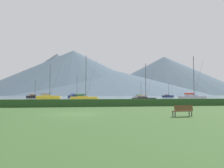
{
  "coord_description": "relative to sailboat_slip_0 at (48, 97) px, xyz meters",
  "views": [
    {
      "loc": [
        0.67,
        -19.18,
        1.88
      ],
      "look_at": [
        13.16,
        63.11,
        5.96
      ],
      "focal_mm": 32.33,
      "sensor_mm": 36.0,
      "label": 1
    }
  ],
  "objects": [
    {
      "name": "ground_plane",
      "position": [
        11.07,
        -55.48,
        -0.77
      ],
      "size": [
        1000.0,
        1000.0,
        0.0
      ],
      "primitive_type": "plane",
      "color": "#3D602D"
    },
    {
      "name": "sailboat_slip_10",
      "position": [
        42.85,
        -21.72,
        0.0
      ],
      "size": [
        9.35,
        4.5,
        12.62
      ],
      "rotation": [
        0.0,
        0.0,
        0.24
      ],
      "color": "#9E9EA3",
      "rests_on": "harbor_water"
    },
    {
      "name": "distant_hill_central_peak",
      "position": [
        47.28,
        245.82,
        21.14
      ],
      "size": [
        312.38,
        312.38,
        43.81
      ],
      "primitive_type": "cone",
      "color": "#4C6070",
      "rests_on": "ground_plane"
    },
    {
      "name": "sailboat_slip_1",
      "position": [
        9.08,
        25.03,
        -0.06
      ],
      "size": [
        8.68,
        3.52,
        11.09
      ],
      "rotation": [
        0.0,
        0.0,
        0.14
      ],
      "color": "navy",
      "rests_on": "harbor_water"
    },
    {
      "name": "hedge_line",
      "position": [
        11.07,
        -44.48,
        -0.22
      ],
      "size": [
        80.0,
        1.2,
        1.1
      ],
      "primitive_type": "cube",
      "color": "#284C23",
      "rests_on": "ground_plane"
    },
    {
      "name": "sailboat_slip_3",
      "position": [
        27.21,
        -26.27,
        -0.21
      ],
      "size": [
        6.78,
        2.92,
        9.44
      ],
      "rotation": [
        0.0,
        0.0,
        0.17
      ],
      "color": "black",
      "rests_on": "harbor_water"
    },
    {
      "name": "sailboat_slip_9",
      "position": [
        60.03,
        33.06,
        -0.15
      ],
      "size": [
        7.73,
        3.88,
        8.23
      ],
      "rotation": [
        0.0,
        0.0,
        0.26
      ],
      "color": "navy",
      "rests_on": "harbor_water"
    },
    {
      "name": "park_bench_under_tree",
      "position": [
        20.06,
        -58.96,
        -0.24
      ],
      "size": [
        1.76,
        0.67,
        0.95
      ],
      "rotation": [
        0.0,
        0.0,
        0.11
      ],
      "color": "brown",
      "rests_on": "ground_plane"
    },
    {
      "name": "sailboat_slip_8",
      "position": [
        12.46,
        -18.84,
        -0.07
      ],
      "size": [
        8.26,
        4.13,
        12.49
      ],
      "rotation": [
        0.0,
        0.0,
        0.26
      ],
      "color": "gold",
      "rests_on": "harbor_water"
    },
    {
      "name": "distant_hill_west_ridge",
      "position": [
        -32.39,
        296.91,
        36.46
      ],
      "size": [
        195.56,
        195.56,
        74.46
      ],
      "primitive_type": "cone",
      "color": "slate",
      "rests_on": "ground_plane"
    },
    {
      "name": "sailboat_slip_0",
      "position": [
        0.0,
        0.0,
        0.0
      ],
      "size": [
        9.25,
        5.05,
        12.57
      ],
      "rotation": [
        0.0,
        0.0,
        0.32
      ],
      "color": "gold",
      "rests_on": "harbor_water"
    },
    {
      "name": "sailboat_slip_11",
      "position": [
        -10.06,
        23.5,
        -0.14
      ],
      "size": [
        7.85,
        3.87,
        8.56
      ],
      "rotation": [
        0.0,
        0.0,
        0.25
      ],
      "color": "black",
      "rests_on": "harbor_water"
    },
    {
      "name": "distant_hill_east_ridge",
      "position": [
        -2.15,
        266.34,
        36.49
      ],
      "size": [
        295.84,
        295.84,
        74.52
      ],
      "primitive_type": "cone",
      "color": "#4C6070",
      "rests_on": "ground_plane"
    },
    {
      "name": "sailboat_slip_2",
      "position": [
        38.49,
        15.0,
        -0.22
      ],
      "size": [
        6.85,
        2.88,
        7.46
      ],
      "rotation": [
        0.0,
        0.0,
        0.16
      ],
      "color": "#9E9EA3",
      "rests_on": "harbor_water"
    },
    {
      "name": "harbor_water",
      "position": [
        11.07,
        81.52,
        -0.77
      ],
      "size": [
        320.0,
        246.0,
        0.0
      ],
      "primitive_type": "cube",
      "color": "#8C9EA3",
      "rests_on": "ground_plane"
    },
    {
      "name": "distant_hill_far_shoulder",
      "position": [
        183.62,
        325.17,
        39.27
      ],
      "size": [
        308.12,
        308.12,
        80.08
      ],
      "primitive_type": "cone",
      "color": "#4C6070",
      "rests_on": "ground_plane"
    }
  ]
}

